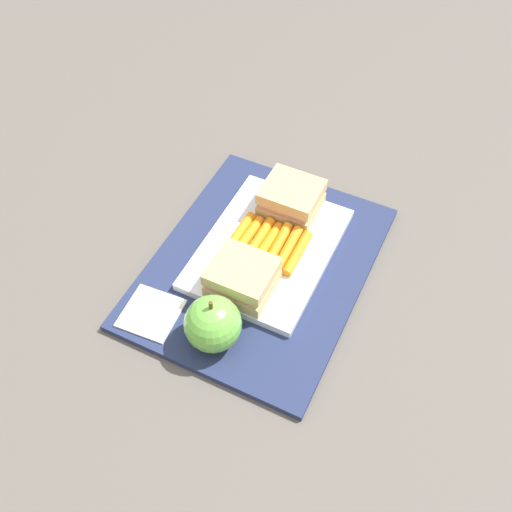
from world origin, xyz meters
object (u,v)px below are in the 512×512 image
Objects in this scene: sandwich_half_right at (242,277)px; paper_napkin at (151,313)px; food_tray at (268,249)px; apple at (216,325)px; sandwich_half_left at (291,198)px; carrot_sticks_bundle at (268,242)px.

sandwich_half_right reaches higher than paper_napkin.
paper_napkin is (0.16, -0.09, -0.00)m from food_tray.
apple is 0.10m from paper_napkin.
food_tray is 0.08m from sandwich_half_left.
sandwich_half_left is at bearing -179.08° from apple.
sandwich_half_right is 0.79× the size of carrot_sticks_bundle.
sandwich_half_left reaches higher than food_tray.
carrot_sticks_bundle is (-0.08, 0.00, -0.02)m from sandwich_half_right.
carrot_sticks_bundle is at bearing 0.09° from sandwich_half_left.
sandwich_half_left is (-0.08, 0.00, 0.03)m from food_tray.
paper_napkin is (0.08, -0.09, -0.03)m from sandwich_half_right.
sandwich_half_left is at bearing 180.00° from sandwich_half_right.
food_tray is 0.18m from paper_napkin.
apple is (0.23, 0.00, 0.00)m from sandwich_half_left.
sandwich_half_right is 1.14× the size of paper_napkin.
apple reaches higher than paper_napkin.
food_tray is at bearing 0.00° from sandwich_half_left.
apple reaches higher than sandwich_half_right.
sandwich_half_right is 0.08m from carrot_sticks_bundle.
sandwich_half_left is 0.97× the size of apple.
carrot_sticks_bundle is 0.19m from paper_napkin.
apple is (0.16, 0.00, 0.02)m from carrot_sticks_bundle.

